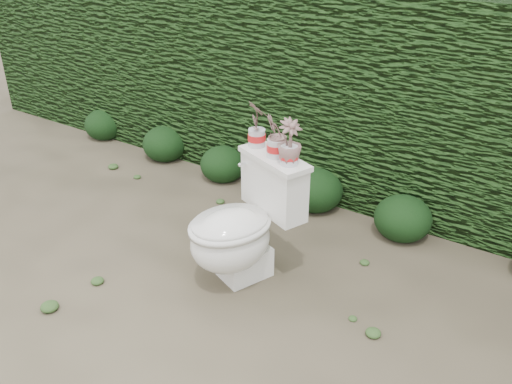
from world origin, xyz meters
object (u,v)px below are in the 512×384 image
Objects in this scene: potted_plant_center at (276,137)px; toilet at (242,228)px; potted_plant_left at (257,125)px; potted_plant_right at (289,144)px.

toilet is at bearing -19.17° from potted_plant_center.
potted_plant_right is at bearing -173.40° from potted_plant_left.
potted_plant_right reaches higher than potted_plant_center.
potted_plant_right reaches higher than toilet.
potted_plant_left is 1.10× the size of potted_plant_right.
toilet is 0.64m from potted_plant_left.
potted_plant_left is at bearing -106.24° from potted_plant_center.
potted_plant_center is 0.13m from potted_plant_right.
potted_plant_left is 0.32m from potted_plant_right.
potted_plant_center is 0.98× the size of potted_plant_right.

